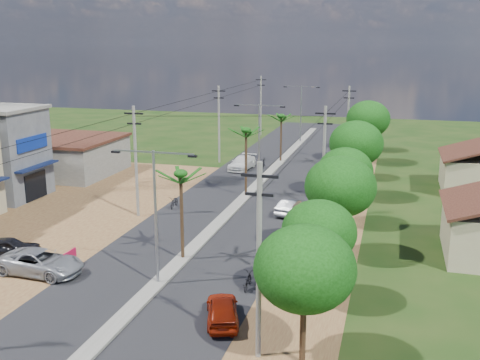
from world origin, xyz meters
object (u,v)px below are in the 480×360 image
object	(u,v)px
car_red_near	(222,310)
car_white_far	(242,163)
roadside_sign	(70,259)
car_silver_mid	(291,207)
moto_rider_east	(247,281)
car_parked_silver	(41,263)
car_parked_dark	(8,248)

from	to	relation	value
car_red_near	car_white_far	xyz separation A→B (m)	(-8.37, 34.37, 0.05)
car_white_far	roadside_sign	size ratio (longest dim) A/B	3.74
car_silver_mid	moto_rider_east	world-z (taller)	car_silver_mid
moto_rider_east	car_white_far	bearing A→B (deg)	-77.87
car_parked_silver	roadside_sign	size ratio (longest dim) A/B	4.06
car_silver_mid	roadside_sign	bearing A→B (deg)	65.82
car_parked_silver	moto_rider_east	distance (m)	12.78
car_parked_silver	car_red_near	bearing A→B (deg)	-100.17
car_red_near	car_parked_dark	world-z (taller)	car_parked_dark
moto_rider_east	car_parked_dark	bearing A→B (deg)	-4.87
car_white_far	car_parked_silver	xyz separation A→B (m)	(-4.13, -31.52, 0.03)
car_silver_mid	roadside_sign	world-z (taller)	car_silver_mid
roadside_sign	car_parked_silver	bearing A→B (deg)	-126.39
car_silver_mid	car_parked_dark	size ratio (longest dim) A/B	0.93
car_white_far	car_parked_dark	distance (m)	30.83
car_red_near	moto_rider_east	distance (m)	4.21
car_white_far	car_parked_dark	bearing A→B (deg)	-99.12
roadside_sign	car_red_near	bearing A→B (deg)	-20.32
car_silver_mid	car_parked_silver	xyz separation A→B (m)	(-12.50, -16.25, 0.11)
car_red_near	car_parked_dark	distance (m)	16.74
car_white_far	car_parked_silver	distance (m)	31.79
car_white_far	car_parked_silver	world-z (taller)	car_parked_silver
car_red_near	roadside_sign	xyz separation A→B (m)	(-11.39, 4.33, -0.12)
roadside_sign	car_white_far	bearing A→B (deg)	84.73
car_red_near	car_white_far	world-z (taller)	car_white_far
car_silver_mid	car_white_far	xyz separation A→B (m)	(-8.37, 15.27, 0.08)
roadside_sign	moto_rider_east	bearing A→B (deg)	-0.13
car_red_near	car_parked_dark	bearing A→B (deg)	-34.55
car_white_far	car_parked_dark	world-z (taller)	car_white_far
car_red_near	moto_rider_east	bearing A→B (deg)	-111.59
car_red_near	moto_rider_east	world-z (taller)	car_red_near
car_silver_mid	car_red_near	bearing A→B (deg)	103.45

